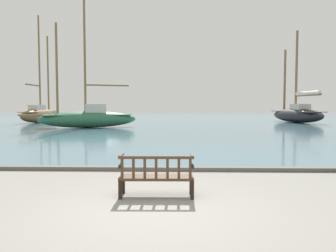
{
  "coord_description": "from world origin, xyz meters",
  "views": [
    {
      "loc": [
        0.45,
        -6.07,
        1.97
      ],
      "look_at": [
        0.0,
        10.0,
        1.0
      ],
      "focal_mm": 35.0,
      "sensor_mm": 36.0,
      "label": 1
    }
  ],
  "objects_px": {
    "sailboat_nearest_starboard": "(297,113)",
    "sailboat_far_starboard": "(40,114)",
    "sailboat_centre_channel": "(88,117)",
    "park_bench": "(157,175)"
  },
  "relations": [
    {
      "from": "sailboat_far_starboard",
      "to": "sailboat_centre_channel",
      "type": "distance_m",
      "value": 12.38
    },
    {
      "from": "sailboat_far_starboard",
      "to": "sailboat_nearest_starboard",
      "type": "bearing_deg",
      "value": 1.16
    },
    {
      "from": "sailboat_nearest_starboard",
      "to": "sailboat_far_starboard",
      "type": "distance_m",
      "value": 30.07
    },
    {
      "from": "park_bench",
      "to": "sailboat_centre_channel",
      "type": "bearing_deg",
      "value": 108.87
    },
    {
      "from": "park_bench",
      "to": "sailboat_far_starboard",
      "type": "height_order",
      "value": "sailboat_far_starboard"
    },
    {
      "from": "sailboat_far_starboard",
      "to": "sailboat_centre_channel",
      "type": "relative_size",
      "value": 1.08
    },
    {
      "from": "sailboat_far_starboard",
      "to": "sailboat_centre_channel",
      "type": "xyz_separation_m",
      "value": [
        8.26,
        -9.22,
        -0.09
      ]
    },
    {
      "from": "park_bench",
      "to": "sailboat_far_starboard",
      "type": "relative_size",
      "value": 0.13
    },
    {
      "from": "sailboat_nearest_starboard",
      "to": "park_bench",
      "type": "bearing_deg",
      "value": -114.57
    },
    {
      "from": "sailboat_centre_channel",
      "to": "sailboat_nearest_starboard",
      "type": "bearing_deg",
      "value": 24.27
    }
  ]
}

